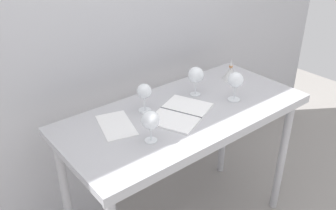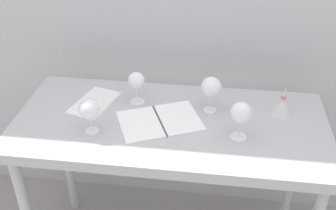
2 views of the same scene
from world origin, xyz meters
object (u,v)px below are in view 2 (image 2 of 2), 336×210
at_px(wine_glass_far_right, 211,88).
at_px(wine_glass_near_right, 241,114).
at_px(tasting_sheet_upper, 94,102).
at_px(decanter_funnel, 282,105).
at_px(wine_glass_near_left, 90,110).
at_px(wine_glass_far_left, 136,82).
at_px(open_notebook, 160,121).

bearing_deg(wine_glass_far_right, wine_glass_near_right, -55.90).
relative_size(wine_glass_near_right, wine_glass_far_right, 0.99).
bearing_deg(tasting_sheet_upper, decanter_funnel, 17.41).
bearing_deg(wine_glass_near_left, wine_glass_far_left, 59.95).
relative_size(wine_glass_near_right, open_notebook, 0.41).
height_order(open_notebook, tasting_sheet_upper, open_notebook).
xyz_separation_m(open_notebook, decanter_funnel, (0.54, 0.14, 0.04)).
height_order(wine_glass_near_right, wine_glass_near_left, wine_glass_near_right).
relative_size(wine_glass_far_right, wine_glass_near_left, 1.09).
bearing_deg(wine_glass_near_right, decanter_funnel, 46.93).
xyz_separation_m(wine_glass_far_right, tasting_sheet_upper, (-0.55, -0.00, -0.12)).
relative_size(wine_glass_far_right, tasting_sheet_upper, 0.66).
bearing_deg(decanter_funnel, open_notebook, -165.38).
height_order(wine_glass_near_right, wine_glass_far_left, wine_glass_near_right).
distance_m(wine_glass_near_right, tasting_sheet_upper, 0.71).
distance_m(open_notebook, decanter_funnel, 0.56).
bearing_deg(wine_glass_near_right, tasting_sheet_upper, 164.71).
bearing_deg(decanter_funnel, tasting_sheet_upper, -178.32).
height_order(wine_glass_far_left, wine_glass_near_left, same).
xyz_separation_m(wine_glass_near_right, wine_glass_far_right, (-0.13, 0.19, 0.00)).
height_order(wine_glass_far_left, wine_glass_far_right, wine_glass_far_right).
height_order(wine_glass_far_left, open_notebook, wine_glass_far_left).
distance_m(wine_glass_near_left, open_notebook, 0.32).
xyz_separation_m(wine_glass_far_right, open_notebook, (-0.22, -0.12, -0.12)).
bearing_deg(decanter_funnel, wine_glass_far_left, 179.43).
bearing_deg(wine_glass_near_right, open_notebook, 168.60).
distance_m(wine_glass_near_left, decanter_funnel, 0.86).
distance_m(wine_glass_far_right, decanter_funnel, 0.34).
distance_m(wine_glass_far_left, decanter_funnel, 0.68).
distance_m(wine_glass_far_right, tasting_sheet_upper, 0.56).
bearing_deg(wine_glass_near_right, wine_glass_far_right, 124.10).
bearing_deg(wine_glass_far_left, open_notebook, -48.69).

